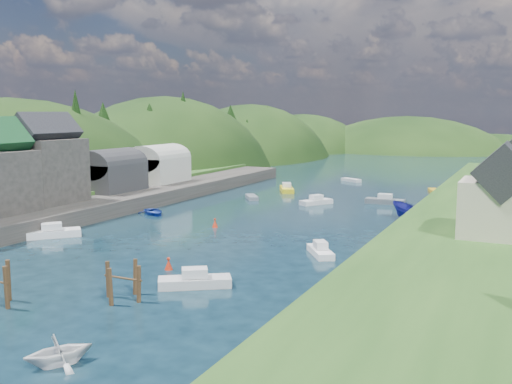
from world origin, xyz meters
The scene contains 12 objects.
ground centered at (0.00, 50.00, 0.00)m, with size 600.00×600.00×0.00m, color black.
hillside_left centered at (-45.00, 75.00, -8.03)m, with size 44.00×245.56×52.00m.
far_hills centered at (1.22, 174.01, -10.80)m, with size 103.00×68.00×44.00m.
hill_trees centered at (0.94, 64.37, 11.15)m, with size 90.77×146.68×12.58m.
quay_left centered at (-24.00, 20.00, 1.00)m, with size 12.00×110.00×2.00m, color #2D2B28.
terrace_left_grass centered at (-31.00, 20.00, 1.25)m, with size 12.00×110.00×2.50m, color #234719.
boat_sheds centered at (-26.00, 39.00, 5.27)m, with size 7.00×21.00×7.50m.
terrace_right centered at (25.00, 40.00, 1.20)m, with size 16.00×120.00×2.40m, color #234719.
piling_cluster_far centered at (3.18, -0.58, 1.05)m, with size 3.29×3.07×3.24m.
channel_buoy_near centered at (1.63, 7.36, 0.48)m, with size 0.70×0.70×1.10m.
channel_buoy_far centered at (-3.77, 24.77, 0.48)m, with size 0.70×0.70×1.10m.
moored_boats centered at (-1.22, 21.53, 0.67)m, with size 38.53×89.54×2.30m.
Camera 1 is at (28.91, -32.05, 13.37)m, focal length 40.00 mm.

